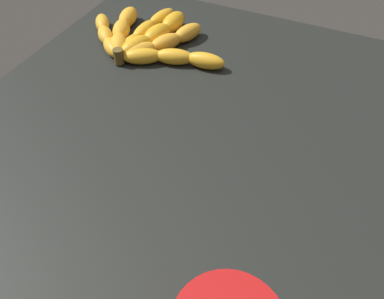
% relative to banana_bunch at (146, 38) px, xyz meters
% --- Properties ---
extents(ground_plane, '(0.92, 0.80, 0.03)m').
position_rel_banana_bunch_xyz_m(ground_plane, '(0.23, 0.20, -0.03)').
color(ground_plane, black).
extents(banana_bunch, '(0.23, 0.33, 0.04)m').
position_rel_banana_bunch_xyz_m(banana_bunch, '(0.00, 0.00, 0.00)').
color(banana_bunch, gold).
rests_on(banana_bunch, ground_plane).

